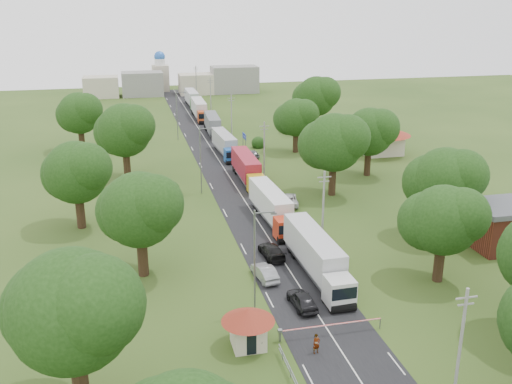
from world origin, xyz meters
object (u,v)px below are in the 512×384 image
object	(u,v)px
info_sign	(244,139)
pedestrian_near	(316,344)
boom_barrier	(316,328)
car_lane_front	(302,300)
guard_booth	(248,323)
truck_0	(316,255)
car_lane_mid	(265,272)

from	to	relation	value
info_sign	pedestrian_near	distance (m)	62.70
boom_barrier	car_lane_front	world-z (taller)	car_lane_front
boom_barrier	pedestrian_near	world-z (taller)	pedestrian_near
guard_booth	pedestrian_near	xyz separation A→B (m)	(5.11, -2.23, -1.31)
boom_barrier	truck_0	world-z (taller)	truck_0
info_sign	car_lane_mid	xyz separation A→B (m)	(-8.20, -48.73, -2.27)
guard_booth	car_lane_front	xyz separation A→B (m)	(6.20, 5.00, -1.40)
guard_booth	car_lane_front	world-z (taller)	guard_booth
guard_booth	car_lane_mid	size ratio (longest dim) A/B	0.98
pedestrian_near	boom_barrier	bearing A→B (deg)	59.02
truck_0	car_lane_mid	world-z (taller)	truck_0
boom_barrier	guard_booth	bearing A→B (deg)	-179.99
car_lane_front	truck_0	bearing A→B (deg)	-123.36
boom_barrier	info_sign	distance (m)	60.39
boom_barrier	info_sign	size ratio (longest dim) A/B	2.25
boom_barrier	pedestrian_near	size ratio (longest dim) A/B	5.38
car_lane_front	car_lane_mid	distance (m)	6.58
boom_barrier	car_lane_mid	xyz separation A→B (m)	(-1.64, 11.27, -0.16)
guard_booth	pedestrian_near	world-z (taller)	guard_booth
car_lane_front	guard_booth	bearing A→B (deg)	35.12
pedestrian_near	car_lane_mid	bearing A→B (deg)	80.94
truck_0	car_lane_front	xyz separation A→B (m)	(-3.35, -5.89, -1.49)
boom_barrier	truck_0	size ratio (longest dim) A/B	0.60
info_sign	car_lane_mid	distance (m)	49.47
info_sign	truck_0	world-z (taller)	truck_0
car_lane_mid	pedestrian_near	distance (m)	13.53
guard_booth	car_lane_mid	bearing A→B (deg)	69.56
guard_booth	car_lane_mid	xyz separation A→B (m)	(4.20, 11.27, -1.43)
boom_barrier	pedestrian_near	xyz separation A→B (m)	(-0.73, -2.23, -0.03)
info_sign	truck_0	xyz separation A→B (m)	(-2.85, -49.11, -0.75)
info_sign	truck_0	size ratio (longest dim) A/B	0.27
boom_barrier	guard_booth	size ratio (longest dim) A/B	2.10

